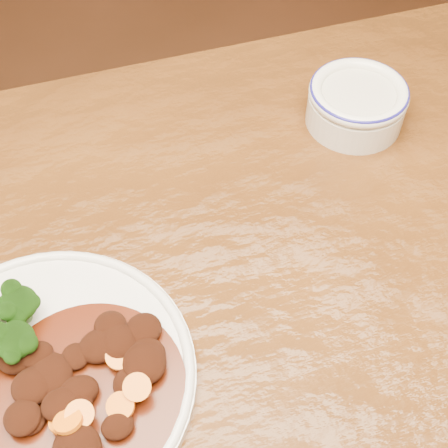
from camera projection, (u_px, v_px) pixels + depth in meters
name	position (u px, v px, depth m)	size (l,w,h in m)	color
dining_table	(203.00, 354.00, 0.74)	(1.55, 0.98, 0.75)	#592F0F
dinner_plate	(43.00, 379.00, 0.63)	(0.31, 0.31, 0.02)	silver
mince_stew	(86.00, 381.00, 0.61)	(0.19, 0.19, 0.03)	#4F1708
dip_bowl	(357.00, 103.00, 0.84)	(0.13, 0.13, 0.06)	silver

